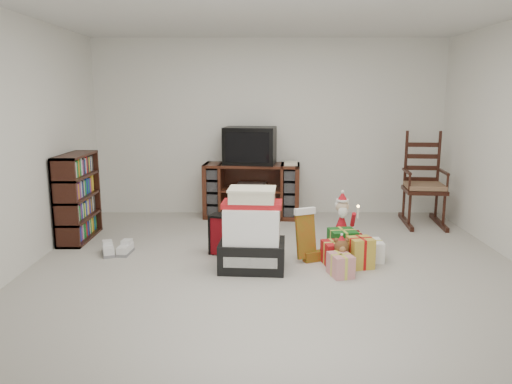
{
  "coord_description": "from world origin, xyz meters",
  "views": [
    {
      "loc": [
        -0.19,
        -4.71,
        1.73
      ],
      "look_at": [
        -0.19,
        0.6,
        0.68
      ],
      "focal_mm": 35.0,
      "sensor_mm": 36.0,
      "label": 1
    }
  ],
  "objects_px": {
    "bookshelf": "(78,199)",
    "teddy_bear": "(341,256)",
    "gift_pile": "(252,235)",
    "tv_stand": "(252,190)",
    "santa_figurine": "(342,226)",
    "crt_television": "(250,146)",
    "sneaker_pair": "(117,250)",
    "mrs_claus_figurine": "(246,226)",
    "gift_cluster": "(350,250)",
    "rocking_chair": "(423,191)",
    "red_suitcase": "(227,234)"
  },
  "relations": [
    {
      "from": "bookshelf",
      "to": "gift_cluster",
      "type": "distance_m",
      "value": 3.25
    },
    {
      "from": "mrs_claus_figurine",
      "to": "rocking_chair",
      "type": "bearing_deg",
      "value": 24.26
    },
    {
      "from": "red_suitcase",
      "to": "gift_cluster",
      "type": "distance_m",
      "value": 1.33
    },
    {
      "from": "rocking_chair",
      "to": "crt_television",
      "type": "distance_m",
      "value": 2.43
    },
    {
      "from": "tv_stand",
      "to": "sneaker_pair",
      "type": "relative_size",
      "value": 3.83
    },
    {
      "from": "gift_pile",
      "to": "gift_cluster",
      "type": "distance_m",
      "value": 1.07
    },
    {
      "from": "gift_pile",
      "to": "gift_cluster",
      "type": "xyz_separation_m",
      "value": [
        1.02,
        0.22,
        -0.23
      ]
    },
    {
      "from": "teddy_bear",
      "to": "crt_television",
      "type": "bearing_deg",
      "value": 113.24
    },
    {
      "from": "red_suitcase",
      "to": "sneaker_pair",
      "type": "bearing_deg",
      "value": -164.1
    },
    {
      "from": "rocking_chair",
      "to": "crt_television",
      "type": "bearing_deg",
      "value": 177.24
    },
    {
      "from": "red_suitcase",
      "to": "teddy_bear",
      "type": "height_order",
      "value": "red_suitcase"
    },
    {
      "from": "red_suitcase",
      "to": "crt_television",
      "type": "relative_size",
      "value": 0.68
    },
    {
      "from": "bookshelf",
      "to": "rocking_chair",
      "type": "xyz_separation_m",
      "value": [
        4.38,
        0.76,
        -0.06
      ]
    },
    {
      "from": "tv_stand",
      "to": "gift_cluster",
      "type": "relative_size",
      "value": 1.38
    },
    {
      "from": "gift_cluster",
      "to": "sneaker_pair",
      "type": "bearing_deg",
      "value": 174.36
    },
    {
      "from": "teddy_bear",
      "to": "gift_cluster",
      "type": "relative_size",
      "value": 0.32
    },
    {
      "from": "bookshelf",
      "to": "crt_television",
      "type": "height_order",
      "value": "crt_television"
    },
    {
      "from": "sneaker_pair",
      "to": "mrs_claus_figurine",
      "type": "bearing_deg",
      "value": 1.06
    },
    {
      "from": "red_suitcase",
      "to": "gift_cluster",
      "type": "xyz_separation_m",
      "value": [
        1.3,
        -0.25,
        -0.1
      ]
    },
    {
      "from": "red_suitcase",
      "to": "crt_television",
      "type": "bearing_deg",
      "value": 97.9
    },
    {
      "from": "bookshelf",
      "to": "tv_stand",
      "type": "bearing_deg",
      "value": 28.06
    },
    {
      "from": "red_suitcase",
      "to": "gift_pile",
      "type": "bearing_deg",
      "value": -43.57
    },
    {
      "from": "tv_stand",
      "to": "gift_cluster",
      "type": "bearing_deg",
      "value": -57.18
    },
    {
      "from": "rocking_chair",
      "to": "santa_figurine",
      "type": "relative_size",
      "value": 1.98
    },
    {
      "from": "rocking_chair",
      "to": "teddy_bear",
      "type": "relative_size",
      "value": 4.03
    },
    {
      "from": "tv_stand",
      "to": "rocking_chair",
      "type": "height_order",
      "value": "rocking_chair"
    },
    {
      "from": "bookshelf",
      "to": "teddy_bear",
      "type": "relative_size",
      "value": 3.23
    },
    {
      "from": "tv_stand",
      "to": "red_suitcase",
      "type": "bearing_deg",
      "value": -93.99
    },
    {
      "from": "gift_pile",
      "to": "mrs_claus_figurine",
      "type": "relative_size",
      "value": 1.31
    },
    {
      "from": "red_suitcase",
      "to": "santa_figurine",
      "type": "bearing_deg",
      "value": 26.28
    },
    {
      "from": "santa_figurine",
      "to": "rocking_chair",
      "type": "bearing_deg",
      "value": 41.11
    },
    {
      "from": "teddy_bear",
      "to": "santa_figurine",
      "type": "distance_m",
      "value": 0.74
    },
    {
      "from": "mrs_claus_figurine",
      "to": "sneaker_pair",
      "type": "bearing_deg",
      "value": -168.36
    },
    {
      "from": "gift_pile",
      "to": "tv_stand",
      "type": "bearing_deg",
      "value": 94.78
    },
    {
      "from": "santa_figurine",
      "to": "gift_cluster",
      "type": "distance_m",
      "value": 0.51
    },
    {
      "from": "sneaker_pair",
      "to": "rocking_chair",
      "type": "bearing_deg",
      "value": 9.16
    },
    {
      "from": "teddy_bear",
      "to": "gift_pile",
      "type": "bearing_deg",
      "value": 179.56
    },
    {
      "from": "gift_pile",
      "to": "mrs_claus_figurine",
      "type": "bearing_deg",
      "value": 99.64
    },
    {
      "from": "gift_pile",
      "to": "teddy_bear",
      "type": "distance_m",
      "value": 0.91
    },
    {
      "from": "tv_stand",
      "to": "crt_television",
      "type": "height_order",
      "value": "crt_television"
    },
    {
      "from": "tv_stand",
      "to": "crt_television",
      "type": "relative_size",
      "value": 1.81
    },
    {
      "from": "rocking_chair",
      "to": "crt_television",
      "type": "xyz_separation_m",
      "value": [
        -2.33,
        0.34,
        0.58
      ]
    },
    {
      "from": "crt_television",
      "to": "gift_cluster",
      "type": "bearing_deg",
      "value": -53.28
    },
    {
      "from": "rocking_chair",
      "to": "gift_pile",
      "type": "relative_size",
      "value": 1.6
    },
    {
      "from": "bookshelf",
      "to": "gift_cluster",
      "type": "xyz_separation_m",
      "value": [
        3.12,
        -0.84,
        -0.38
      ]
    },
    {
      "from": "rocking_chair",
      "to": "sneaker_pair",
      "type": "distance_m",
      "value": 4.03
    },
    {
      "from": "bookshelf",
      "to": "gift_pile",
      "type": "xyz_separation_m",
      "value": [
        2.1,
        -1.06,
        -0.14
      ]
    },
    {
      "from": "tv_stand",
      "to": "santa_figurine",
      "type": "bearing_deg",
      "value": -49.96
    },
    {
      "from": "bookshelf",
      "to": "crt_television",
      "type": "xyz_separation_m",
      "value": [
        2.05,
        1.1,
        0.52
      ]
    },
    {
      "from": "gift_cluster",
      "to": "mrs_claus_figurine",
      "type": "bearing_deg",
      "value": 153.69
    }
  ]
}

